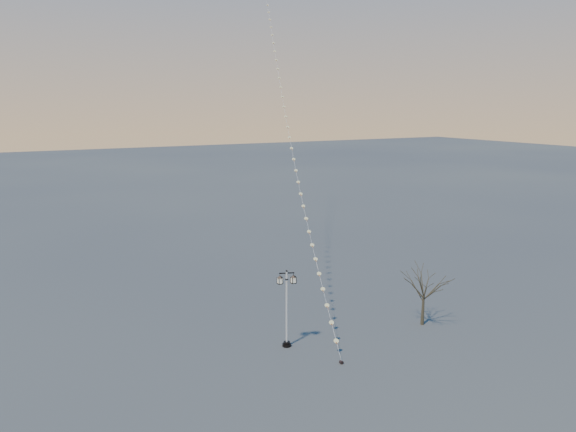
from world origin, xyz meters
TOP-DOWN VIEW (x-y plane):
  - ground at (0.00, 0.00)m, footprint 300.00×300.00m
  - street_lamp at (-2.54, 2.39)m, footprint 1.08×0.63m
  - bare_tree at (6.14, 1.09)m, footprint 2.10×2.10m
  - kite_train at (6.04, 18.03)m, footprint 14.70×38.15m

SIDE VIEW (x-z plane):
  - ground at x=0.00m, z-range 0.00..0.00m
  - bare_tree at x=6.14m, z-range 0.68..4.16m
  - street_lamp at x=-2.54m, z-range 0.24..4.65m
  - kite_train at x=6.04m, z-range -0.12..25.61m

